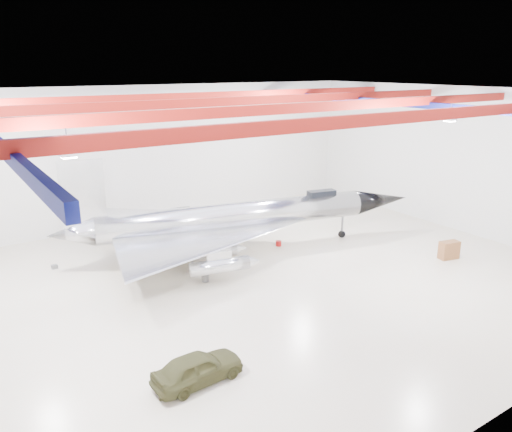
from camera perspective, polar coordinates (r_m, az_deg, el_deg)
floor at (r=29.61m, az=-2.25°, el=-8.03°), size 40.00×40.00×0.00m
wall_back at (r=41.06m, az=-13.35°, el=6.65°), size 40.00×0.00×40.00m
wall_right at (r=41.51m, az=22.11°, el=5.98°), size 0.00×30.00×30.00m
ceiling at (r=26.90m, az=-2.53°, el=13.74°), size 40.00×40.00×0.00m
ceiling_structure at (r=26.95m, az=-2.51°, el=12.31°), size 39.50×29.50×1.08m
jet_aircraft at (r=34.10m, az=-2.33°, el=-0.43°), size 25.77×17.72×7.10m
jeep at (r=21.33m, az=-6.68°, el=-16.86°), size 3.92×1.76×1.31m
desk at (r=35.83m, az=21.19°, el=-3.65°), size 1.43×0.93×1.21m
crate_ply at (r=32.17m, az=-13.97°, el=-6.15°), size 0.48×0.40×0.31m
engine_drum at (r=30.30m, az=-5.82°, el=-7.09°), size 0.58×0.58×0.40m
parts_bin at (r=38.08m, az=-3.31°, el=-1.97°), size 0.53×0.43×0.37m
crate_small at (r=34.48m, az=-22.04°, el=-5.39°), size 0.39×0.33×0.25m
tool_chest at (r=35.92m, az=2.59°, el=-3.14°), size 0.47×0.47×0.37m
oil_barrel at (r=32.98m, az=-10.67°, el=-5.28°), size 0.57×0.47×0.38m
spares_box at (r=37.67m, az=-4.17°, el=-2.16°), size 0.53×0.53×0.41m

